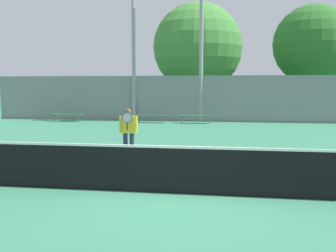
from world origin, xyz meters
name	(u,v)px	position (x,y,z in m)	size (l,w,h in m)	color
ground_plane	(180,194)	(0.00, 0.00, 0.00)	(100.00, 100.00, 0.00)	#337556
tennis_net	(180,170)	(0.00, 0.00, 0.51)	(11.33, 0.09, 1.00)	#195128
tennis_player	(128,130)	(-2.08, 3.79, 0.86)	(0.57, 0.43, 1.52)	#282D47
bench_courtside_near	(195,116)	(-1.03, 15.15, 0.42)	(2.00, 0.40, 0.46)	#28663D
bench_courtside_far	(152,116)	(-3.63, 15.15, 0.42)	(1.97, 0.40, 0.46)	#28663D
bench_adjacent_court	(67,115)	(-9.04, 15.15, 0.42)	(2.11, 0.40, 0.46)	#28663D
light_pole_near_left	(202,5)	(-0.81, 16.53, 7.09)	(0.90, 0.60, 12.26)	#939399
light_pole_far_right	(133,33)	(-5.02, 16.31, 5.44)	(0.90, 0.60, 8.94)	#939399
back_fence	(214,99)	(0.00, 16.52, 1.42)	(28.60, 0.06, 2.84)	gray
tree_green_tall	(198,47)	(-1.48, 21.74, 5.04)	(6.61, 6.61, 8.35)	brown
tree_green_broad	(313,45)	(6.79, 22.02, 5.15)	(5.68, 5.68, 8.00)	brown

